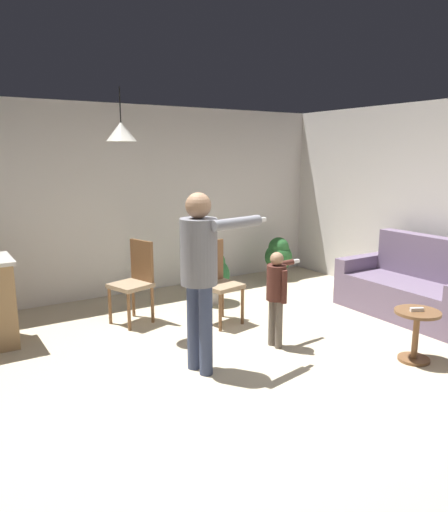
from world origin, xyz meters
TOP-DOWN VIEW (x-y plane):
  - ground at (0.00, 0.00)m, footprint 7.68×7.68m
  - wall_back at (0.00, 3.20)m, footprint 6.40×0.10m
  - couch_floral at (2.59, 0.29)m, footprint 0.85×1.80m
  - side_table_by_couch at (1.43, -0.63)m, footprint 0.44×0.44m
  - person_adult at (-0.48, 0.30)m, footprint 0.86×0.48m
  - person_child at (0.49, 0.39)m, footprint 0.54×0.33m
  - dining_chair_by_counter at (-0.48, 1.92)m, footprint 0.53×0.53m
  - dining_chair_near_wall at (0.35, 1.37)m, footprint 0.49×0.49m
  - potted_plant_corner at (0.70, 2.09)m, footprint 0.49×0.49m
  - potted_plant_by_wall at (2.29, 2.64)m, footprint 0.45×0.45m
  - spare_remote_on_table at (1.41, -0.63)m, footprint 0.13×0.09m
  - ceiling_light_pendant at (-0.71, 1.56)m, footprint 0.32×0.32m

SIDE VIEW (x-z plane):
  - ground at x=0.00m, z-range 0.00..0.00m
  - side_table_by_couch at x=1.43m, z-range 0.07..0.59m
  - couch_floral at x=2.59m, z-range -0.17..0.83m
  - potted_plant_by_wall at x=2.29m, z-range 0.04..0.73m
  - potted_plant_corner at x=0.70m, z-range 0.04..0.79m
  - spare_remote_on_table at x=1.41m, z-range 0.52..0.56m
  - dining_chair_by_counter at x=-0.48m, z-range 0.05..1.05m
  - dining_chair_near_wall at x=0.35m, z-range 0.05..1.05m
  - person_child at x=0.49m, z-range 0.13..1.16m
  - person_adult at x=-0.48m, z-range 0.20..1.90m
  - wall_back at x=0.00m, z-range 0.00..2.70m
  - ceiling_light_pendant at x=-0.71m, z-range 1.98..2.53m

